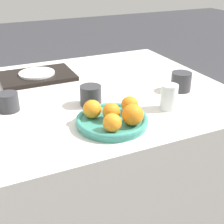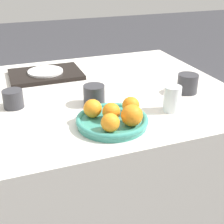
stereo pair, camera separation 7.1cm
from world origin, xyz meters
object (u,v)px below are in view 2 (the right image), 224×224
Objects in this scene: fruit_platter at (112,121)px; cup_3 at (188,84)px; cup_2 at (13,99)px; orange_0 at (111,112)px; cup_0 at (94,95)px; orange_2 at (93,108)px; water_glass at (172,99)px; orange_1 at (132,115)px; orange_4 at (110,123)px; side_plate at (45,71)px; serving_tray at (46,74)px; orange_3 at (131,105)px.

fruit_platter is 0.44m from cup_3.
cup_3 is (0.71, -0.10, 0.01)m from cup_2.
orange_0 is at bearing -41.71° from cup_2.
orange_2 is at bearing -109.14° from cup_0.
orange_0 is at bearing -89.49° from cup_0.
cup_2 is at bearing 165.20° from cup_0.
cup_2 is at bearing 138.86° from fruit_platter.
water_glass reaches higher than orange_2.
orange_1 is 0.93× the size of cup_2.
orange_4 is (-0.03, -0.07, -0.00)m from orange_0.
cup_2 is (-0.31, 0.27, 0.02)m from fruit_platter.
cup_2 reaches higher than fruit_platter.
orange_1 is 0.43× the size of side_plate.
serving_tray is at bearing 98.41° from orange_4.
orange_4 is (-0.03, -0.07, 0.04)m from fruit_platter.
orange_1 is 0.15m from orange_2.
orange_1 is at bearing -147.90° from cup_3.
orange_1 is at bearing -74.61° from serving_tray.
fruit_platter is at bearing -173.51° from water_glass.
fruit_platter is 2.57× the size of water_glass.
orange_4 is at bearing -160.03° from water_glass.
orange_4 is 0.62× the size of water_glass.
orange_0 is 0.09m from orange_3.
water_glass reaches higher than cup_2.
cup_0 is (0.13, -0.40, 0.03)m from serving_tray.
orange_2 is 0.34m from cup_2.
orange_1 is at bearing -111.41° from orange_3.
orange_1 reaches higher than orange_2.
fruit_platter is at bearing 31.73° from orange_0.
cup_2 is at bearing 138.06° from orange_2.
cup_2 is (-0.27, 0.34, -0.02)m from orange_4.
orange_3 reaches higher than serving_tray.
orange_2 reaches higher than serving_tray.
serving_tray is (-0.10, 0.66, -0.04)m from orange_4.
orange_4 is (-0.11, -0.10, -0.00)m from orange_3.
water_glass is (0.26, 0.03, -0.00)m from orange_0.
water_glass is at bearing -2.60° from orange_2.
water_glass reaches higher than side_plate.
orange_0 is at bearing -40.55° from orange_2.
orange_0 reaches higher than side_plate.
cup_3 is (0.41, -0.02, 0.00)m from cup_0.
cup_2 is 0.72m from cup_3.
fruit_platter is at bearing -164.08° from orange_3.
orange_3 is 0.79× the size of cup_2.
orange_0 is 0.07m from orange_2.
water_glass is 0.30m from cup_0.
orange_3 is 0.17m from water_glass.
orange_1 is at bearing -43.00° from cup_2.
serving_tray is 4.41× the size of cup_2.
orange_3 is (0.08, 0.02, 0.04)m from fruit_platter.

